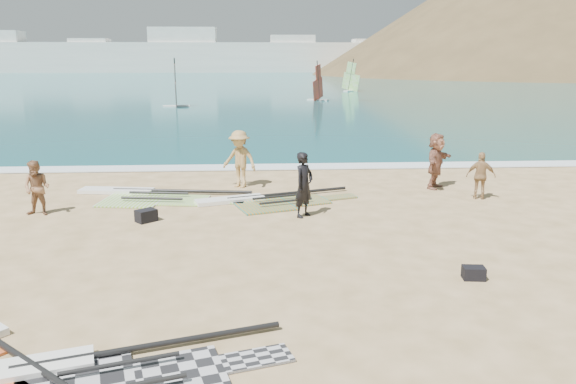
{
  "coord_description": "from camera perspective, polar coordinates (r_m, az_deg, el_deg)",
  "views": [
    {
      "loc": [
        -0.85,
        -10.02,
        4.41
      ],
      "look_at": [
        -0.01,
        4.0,
        1.0
      ],
      "focal_mm": 35.0,
      "sensor_mm": 36.0,
      "label": 1
    }
  ],
  "objects": [
    {
      "name": "ground",
      "position": [
        10.98,
        1.3,
        -10.03
      ],
      "size": [
        300.0,
        300.0,
        0.0
      ],
      "primitive_type": "plane",
      "color": "tan",
      "rests_on": "ground"
    },
    {
      "name": "sea",
      "position": [
        142.1,
        -3.15,
        11.84
      ],
      "size": [
        300.0,
        240.0,
        0.06
      ],
      "primitive_type": "cube",
      "color": "#0D585C",
      "rests_on": "ground"
    },
    {
      "name": "surf_line",
      "position": [
        22.77,
        -1.24,
        2.47
      ],
      "size": [
        300.0,
        1.2,
        0.04
      ],
      "primitive_type": "cube",
      "color": "white",
      "rests_on": "ground"
    },
    {
      "name": "far_town",
      "position": [
        160.71,
        -8.99,
        13.5
      ],
      "size": [
        160.0,
        8.0,
        12.0
      ],
      "color": "white",
      "rests_on": "ground"
    },
    {
      "name": "rig_grey",
      "position": [
        8.77,
        -19.52,
        -17.02
      ],
      "size": [
        5.09,
        2.77,
        0.2
      ],
      "rotation": [
        0.0,
        0.0,
        0.29
      ],
      "color": "black",
      "rests_on": "ground"
    },
    {
      "name": "rig_green",
      "position": [
        18.61,
        -14.27,
        -0.33
      ],
      "size": [
        5.74,
        2.65,
        0.2
      ],
      "rotation": [
        0.0,
        0.0,
        -0.14
      ],
      "color": "#84D31F",
      "rests_on": "ground"
    },
    {
      "name": "rig_orange",
      "position": [
        17.4,
        -2.36,
        -0.89
      ],
      "size": [
        5.16,
        2.93,
        0.2
      ],
      "rotation": [
        0.0,
        0.0,
        0.32
      ],
      "color": "orange",
      "rests_on": "ground"
    },
    {
      "name": "gear_bag_near",
      "position": [
        15.82,
        -14.21,
        -2.34
      ],
      "size": [
        0.65,
        0.63,
        0.33
      ],
      "primitive_type": "cube",
      "rotation": [
        0.0,
        0.0,
        0.7
      ],
      "color": "black",
      "rests_on": "ground"
    },
    {
      "name": "gear_bag_far",
      "position": [
        12.09,
        18.34,
        -7.81
      ],
      "size": [
        0.47,
        0.35,
        0.26
      ],
      "primitive_type": "cube",
      "rotation": [
        0.0,
        0.0,
        -0.12
      ],
      "color": "black",
      "rests_on": "ground"
    },
    {
      "name": "person_wetsuit",
      "position": [
        15.64,
        1.64,
        0.74
      ],
      "size": [
        0.77,
        0.79,
        1.84
      ],
      "primitive_type": "imported",
      "rotation": [
        0.0,
        0.0,
        0.85
      ],
      "color": "black",
      "rests_on": "ground"
    },
    {
      "name": "beachgoer_left",
      "position": [
        17.34,
        -24.15,
        0.36
      ],
      "size": [
        0.84,
        0.7,
        1.57
      ],
      "primitive_type": "imported",
      "rotation": [
        0.0,
        0.0,
        -0.15
      ],
      "color": "#956746",
      "rests_on": "ground"
    },
    {
      "name": "beachgoer_mid",
      "position": [
        19.29,
        -4.94,
        3.35
      ],
      "size": [
        1.46,
        1.27,
        1.96
      ],
      "primitive_type": "imported",
      "rotation": [
        0.0,
        0.0,
        -0.53
      ],
      "color": "tan",
      "rests_on": "ground"
    },
    {
      "name": "beachgoer_back",
      "position": [
        18.64,
        19.01,
        1.57
      ],
      "size": [
        0.95,
        0.63,
        1.5
      ],
      "primitive_type": "imported",
      "rotation": [
        0.0,
        0.0,
        2.82
      ],
      "color": "#A88052",
      "rests_on": "ground"
    },
    {
      "name": "beachgoer_right",
      "position": [
        19.73,
        14.8,
        3.08
      ],
      "size": [
        1.48,
        1.75,
        1.9
      ],
      "primitive_type": "imported",
      "rotation": [
        0.0,
        0.0,
        0.94
      ],
      "color": "#98614A",
      "rests_on": "ground"
    },
    {
      "name": "windsurfer_left",
      "position": [
        51.15,
        -11.32,
        9.85
      ],
      "size": [
        2.42,
        2.88,
        4.31
      ],
      "rotation": [
        0.0,
        0.0,
        0.12
      ],
      "color": "white",
      "rests_on": "ground"
    },
    {
      "name": "windsurfer_centre",
      "position": [
        57.71,
        3.07,
        10.43
      ],
      "size": [
        2.24,
        2.39,
        4.02
      ],
      "rotation": [
        0.0,
        0.0,
        -0.51
      ],
      "color": "white",
      "rests_on": "ground"
    },
    {
      "name": "windsurfer_right",
      "position": [
        73.36,
        6.4,
        11.07
      ],
      "size": [
        2.06,
        2.09,
        4.15
      ],
      "rotation": [
        0.0,
        0.0,
        0.8
      ],
      "color": "white",
      "rests_on": "ground"
    }
  ]
}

